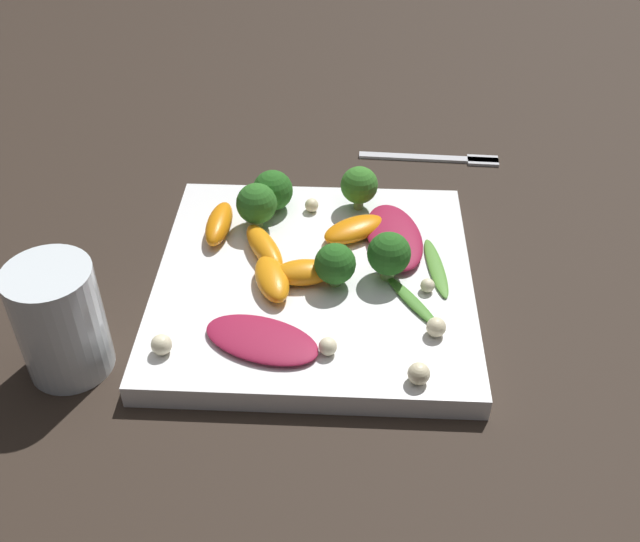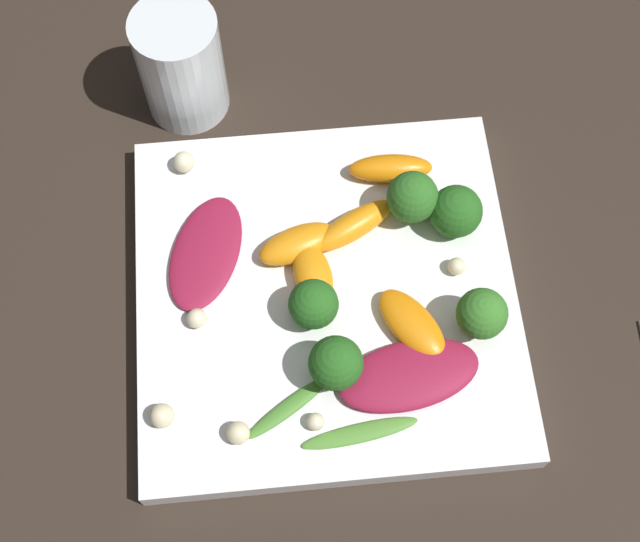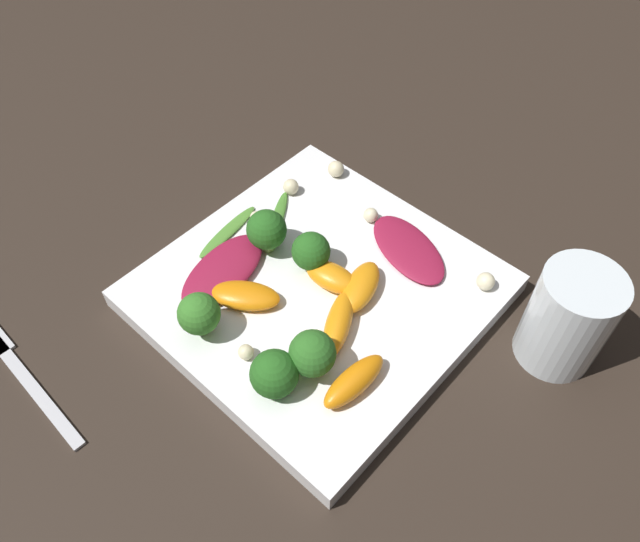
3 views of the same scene
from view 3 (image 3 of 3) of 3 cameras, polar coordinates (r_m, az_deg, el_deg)
The scene contains 24 objects.
ground_plane at distance 0.63m, azimuth -0.18°, elevation -2.46°, with size 2.40×2.40×0.00m, color #2D231C.
plate at distance 0.62m, azimuth -0.18°, elevation -1.84°, with size 0.30×0.30×0.02m.
drinking_glass at distance 0.59m, azimuth 21.74°, elevation -4.06°, with size 0.07×0.07×0.10m.
fork at distance 0.64m, azimuth -25.80°, elevation -8.19°, with size 0.17×0.02×0.01m.
radicchio_leaf_0 at distance 0.64m, azimuth 8.06°, elevation 2.00°, with size 0.11×0.08×0.01m.
radicchio_leaf_1 at distance 0.62m, azimuth -8.86°, elevation 0.02°, with size 0.07×0.12×0.01m.
orange_segment_0 at distance 0.54m, azimuth 3.13°, elevation -10.03°, with size 0.03×0.07×0.02m.
orange_segment_1 at distance 0.59m, azimuth -6.87°, elevation -2.25°, with size 0.07×0.06×0.02m.
orange_segment_2 at distance 0.60m, azimuth 3.76°, elevation -1.44°, with size 0.05×0.07×0.02m.
orange_segment_3 at distance 0.57m, azimuth 1.69°, elevation -4.79°, with size 0.06×0.08×0.02m.
orange_segment_4 at distance 0.60m, azimuth 1.07°, elevation -0.54°, with size 0.06×0.04×0.02m.
broccoli_floret_0 at distance 0.61m, azimuth -0.84°, elevation 1.80°, with size 0.04×0.04×0.04m.
broccoli_floret_1 at distance 0.57m, azimuth -11.00°, elevation -3.88°, with size 0.04×0.04×0.05m.
broccoli_floret_2 at distance 0.53m, azimuth -4.20°, elevation -9.37°, with size 0.04×0.04×0.04m.
broccoli_floret_3 at distance 0.62m, azimuth -4.96°, elevation 3.69°, with size 0.04×0.04×0.05m.
broccoli_floret_4 at distance 0.53m, azimuth -0.70°, elevation -7.57°, with size 0.04×0.04×0.05m.
arugula_sprig_0 at distance 0.66m, azimuth -8.43°, elevation 3.60°, with size 0.03×0.09×0.00m.
arugula_sprig_1 at distance 0.67m, azimuth -3.88°, elevation 4.88°, with size 0.05×0.07×0.00m.
macadamia_nut_0 at distance 0.62m, azimuth 14.91°, elevation -0.92°, with size 0.02×0.02×0.02m.
macadamia_nut_1 at distance 0.66m, azimuth 4.66°, elevation 5.11°, with size 0.02×0.02×0.02m.
macadamia_nut_2 at distance 0.66m, azimuth -5.86°, elevation 4.93°, with size 0.01×0.01×0.01m.
macadamia_nut_3 at distance 0.69m, azimuth -2.68°, elevation 7.70°, with size 0.02×0.02×0.02m.
macadamia_nut_4 at distance 0.71m, azimuth 1.47°, elevation 9.31°, with size 0.02×0.02×0.02m.
macadamia_nut_5 at distance 0.56m, azimuth -6.80°, elevation -7.38°, with size 0.01×0.01×0.01m.
Camera 3 is at (-0.25, 0.27, 0.51)m, focal length 35.00 mm.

